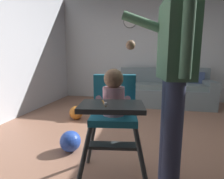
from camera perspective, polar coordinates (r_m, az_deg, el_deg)
The scene contains 8 objects.
ground at distance 2.35m, azimuth 11.94°, elevation -18.17°, with size 6.33×6.80×0.10m, color #9A6B54.
wall_far at distance 4.73m, azimuth 12.60°, elevation 13.12°, with size 5.53×0.06×2.70m, color silver.
couch at distance 4.27m, azimuth 16.59°, elevation -0.37°, with size 2.11×0.86×0.86m.
high_chair at distance 1.38m, azimuth 0.58°, elevation -5.60°, with size 0.69×0.79×0.98m.
adult_standing at distance 1.38m, azimuth 19.57°, elevation 4.86°, with size 0.55×0.50×1.65m.
toy_ball at distance 3.16m, azimuth -11.74°, elevation -7.50°, with size 0.24×0.24×0.24m, color orange.
toy_ball_second at distance 2.13m, azimuth -13.57°, elevation -16.23°, with size 0.24×0.24×0.24m, color #284CB7.
wall_clock at distance 4.81m, azimuth 6.02°, elevation 21.55°, with size 0.35×0.04×0.35m.
Camera 1 is at (-0.03, -2.09, 1.04)m, focal length 27.73 mm.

